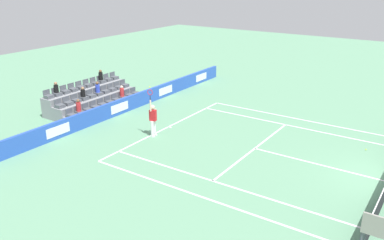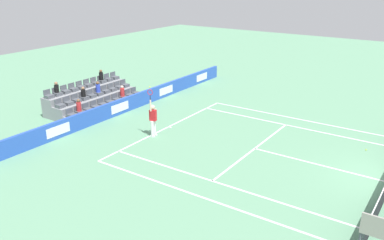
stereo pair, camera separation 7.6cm
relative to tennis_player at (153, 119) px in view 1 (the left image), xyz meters
name	(u,v)px [view 1 (the left image)]	position (x,y,z in m)	size (l,w,h in m)	color
line_baseline	(168,127)	(-1.58, -0.18, -0.99)	(10.97, 0.10, 0.01)	white
line_service	(255,148)	(-1.58, 5.31, -0.99)	(8.23, 0.10, 0.01)	white
line_centre_service	(317,164)	(-1.58, 8.51, -0.99)	(0.10, 6.40, 0.01)	white
line_singles_sideline_left	(222,184)	(2.54, 5.77, -0.99)	(0.10, 11.89, 0.01)	white
line_singles_sideline_right	(293,126)	(-5.69, 5.77, -0.99)	(0.10, 11.89, 0.01)	white
line_doubles_sideline_left	(205,198)	(3.91, 5.77, -0.99)	(0.10, 11.89, 0.01)	white
line_doubles_sideline_right	(301,119)	(-7.06, 5.77, -0.99)	(0.10, 11.89, 0.01)	white
line_centre_mark	(170,127)	(-1.58, -0.08, -0.99)	(0.10, 0.20, 0.01)	white
sponsor_barrier	(118,107)	(-1.58, -4.08, -0.52)	(23.56, 0.22, 0.95)	blue
tennis_player	(153,119)	(0.00, 0.00, 0.00)	(0.53, 0.39, 2.85)	white
umpire_chair	(374,237)	(5.18, 12.11, 0.53)	(0.70, 0.70, 2.34)	#474C54
stadium_stand	(92,100)	(-1.57, -6.39, -0.45)	(6.20, 2.85, 2.18)	gray
loose_tennis_ball	(366,150)	(-4.50, 10.04, -0.96)	(0.07, 0.07, 0.07)	#D1E533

